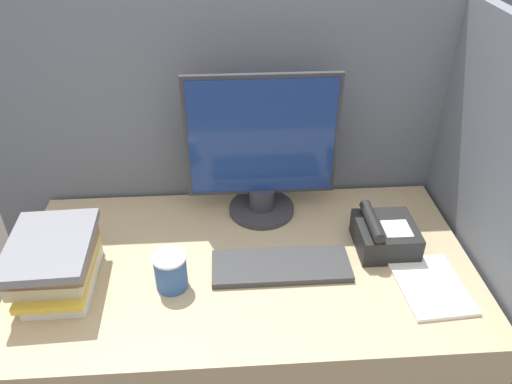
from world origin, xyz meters
TOP-DOWN VIEW (x-y plane):
  - cubicle_panel_rear at (0.00, 0.80)m, footprint 1.79×0.04m
  - cubicle_panel_right at (0.73, 0.41)m, footprint 0.04×0.82m
  - desk at (0.00, 0.38)m, footprint 1.39×0.76m
  - monitor at (0.07, 0.64)m, footprint 0.50×0.23m
  - keyboard at (0.11, 0.34)m, footprint 0.42×0.15m
  - mouse at (0.39, 0.36)m, footprint 0.07×0.05m
  - coffee_cup at (-0.22, 0.29)m, footprint 0.10×0.10m
  - book_stack at (-0.54, 0.32)m, footprint 0.24×0.30m
  - desk_telephone at (0.44, 0.42)m, footprint 0.18×0.19m
  - paper_pile at (0.53, 0.23)m, footprint 0.20×0.26m

SIDE VIEW (x-z plane):
  - desk at x=0.00m, z-range 0.00..0.74m
  - cubicle_panel_rear at x=0.00m, z-range 0.00..1.43m
  - cubicle_panel_right at x=0.73m, z-range 0.00..1.43m
  - paper_pile at x=0.53m, z-range 0.74..0.75m
  - keyboard at x=0.11m, z-range 0.74..0.76m
  - mouse at x=0.39m, z-range 0.74..0.77m
  - desk_telephone at x=0.44m, z-range 0.72..0.85m
  - coffee_cup at x=-0.22m, z-range 0.74..0.85m
  - book_stack at x=-0.54m, z-range 0.74..0.90m
  - monitor at x=0.07m, z-range 0.71..1.21m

